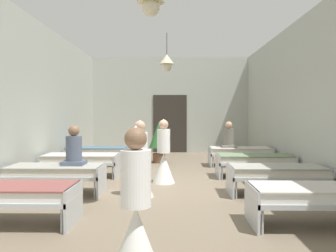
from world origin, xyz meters
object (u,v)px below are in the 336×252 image
at_px(bed_right_row_1, 277,173).
at_px(patient_seated_primary, 229,138).
at_px(bed_right_row_2, 255,160).
at_px(nurse_mid_aisle, 136,224).
at_px(nurse_far_aisle, 140,170).
at_px(bed_left_row_1, 55,172).
at_px(bed_left_row_2, 81,160).
at_px(patient_seated_secondary, 74,150).
at_px(bed_left_row_0, 10,194).
at_px(bed_left_row_3, 98,151).
at_px(bed_right_row_3, 240,152).
at_px(potted_plant, 159,137).
at_px(nurse_near_aisle, 164,160).
at_px(bed_right_row_0, 318,196).

height_order(bed_right_row_1, patient_seated_primary, patient_seated_primary).
xyz_separation_m(bed_right_row_2, nurse_mid_aisle, (-2.41, -5.37, 0.09)).
bearing_deg(bed_right_row_1, nurse_far_aisle, -175.64).
bearing_deg(nurse_far_aisle, bed_left_row_1, 107.87).
distance_m(bed_right_row_1, bed_right_row_2, 1.90).
distance_m(bed_left_row_2, patient_seated_secondary, 1.89).
distance_m(bed_left_row_0, bed_right_row_1, 4.80).
bearing_deg(bed_left_row_3, bed_left_row_2, -90.00).
relative_size(bed_left_row_2, patient_seated_secondary, 2.38).
distance_m(bed_right_row_3, potted_plant, 2.65).
height_order(nurse_near_aisle, nurse_far_aisle, same).
bearing_deg(patient_seated_secondary, bed_right_row_1, -1.38).
xyz_separation_m(bed_left_row_2, bed_left_row_3, (0.00, 1.90, 0.00)).
bearing_deg(potted_plant, nurse_mid_aisle, -89.10).
xyz_separation_m(nurse_far_aisle, patient_seated_secondary, (-1.37, 0.30, 0.34)).
xyz_separation_m(bed_right_row_0, bed_right_row_1, (0.00, 1.90, 0.00)).
bearing_deg(bed_left_row_0, nurse_near_aisle, 54.92).
bearing_deg(nurse_mid_aisle, bed_left_row_0, -37.11).
bearing_deg(bed_left_row_1, patient_seated_primary, 43.14).
xyz_separation_m(bed_right_row_2, nurse_far_aisle, (-2.70, -2.11, 0.09)).
distance_m(bed_left_row_1, nurse_near_aisle, 2.42).
xyz_separation_m(bed_left_row_0, nurse_mid_aisle, (2.00, -1.57, 0.09)).
xyz_separation_m(bed_right_row_1, bed_right_row_3, (0.00, 3.80, 0.00)).
height_order(bed_left_row_3, nurse_near_aisle, nurse_near_aisle).
relative_size(patient_seated_secondary, potted_plant, 0.59).
bearing_deg(bed_right_row_2, patient_seated_primary, 100.40).
bearing_deg(nurse_far_aisle, bed_right_row_3, -9.24).
height_order(bed_left_row_1, bed_left_row_2, same).
xyz_separation_m(bed_left_row_2, bed_right_row_2, (4.41, 0.00, 0.00)).
relative_size(bed_right_row_0, patient_seated_secondary, 2.38).
relative_size(bed_left_row_3, patient_seated_secondary, 2.38).
relative_size(bed_left_row_0, patient_seated_primary, 2.38).
bearing_deg(patient_seated_secondary, nurse_far_aisle, -12.51).
bearing_deg(bed_left_row_0, patient_seated_secondary, 80.06).
bearing_deg(patient_seated_secondary, patient_seated_primary, 44.97).
relative_size(bed_right_row_3, nurse_far_aisle, 1.28).
bearing_deg(bed_right_row_1, bed_left_row_1, 180.00).
relative_size(bed_left_row_2, nurse_far_aisle, 1.28).
distance_m(patient_seated_primary, potted_plant, 2.29).
xyz_separation_m(bed_right_row_3, potted_plant, (-2.54, 0.67, 0.39)).
distance_m(bed_left_row_3, patient_seated_primary, 4.09).
bearing_deg(bed_right_row_1, bed_left_row_2, 156.71).
relative_size(bed_left_row_2, patient_seated_primary, 2.38).
bearing_deg(patient_seated_secondary, nurse_near_aisle, 30.24).
relative_size(bed_left_row_0, bed_left_row_2, 1.00).
distance_m(bed_right_row_2, bed_left_row_3, 4.80).
relative_size(bed_right_row_1, bed_left_row_2, 1.00).
xyz_separation_m(bed_left_row_2, patient_seated_secondary, (0.35, -1.80, 0.43)).
xyz_separation_m(bed_right_row_0, bed_left_row_2, (-4.41, 3.80, 0.00)).
bearing_deg(bed_right_row_2, bed_left_row_0, -139.27).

